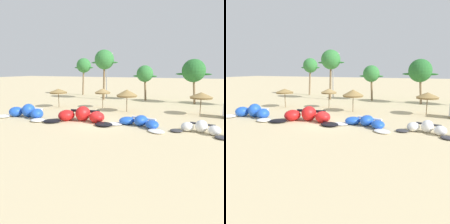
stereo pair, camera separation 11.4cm
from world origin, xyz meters
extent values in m
plane|color=beige|center=(0.00, 0.00, 0.00)|extent=(260.00, 260.00, 0.00)
ellipsoid|color=white|center=(-12.07, -1.67, 0.16)|extent=(2.06, 1.95, 0.33)
ellipsoid|color=blue|center=(-11.03, -0.59, 0.60)|extent=(2.16, 2.21, 1.21)
ellipsoid|color=blue|center=(-9.40, -0.19, 0.81)|extent=(1.48, 1.67, 1.63)
ellipsoid|color=blue|center=(-7.78, -0.61, 0.60)|extent=(2.16, 2.21, 1.21)
ellipsoid|color=white|center=(-6.75, -1.69, 0.16)|extent=(2.07, 1.96, 0.33)
cylinder|color=white|center=(-9.40, 0.39, 0.96)|extent=(3.11, 0.30, 0.28)
cube|color=white|center=(-9.40, -0.36, 0.81)|extent=(1.13, 0.60, 0.04)
ellipsoid|color=black|center=(-5.00, -1.37, 0.17)|extent=(2.48, 2.36, 0.33)
ellipsoid|color=red|center=(-4.03, -0.02, 0.61)|extent=(2.34, 2.47, 1.23)
ellipsoid|color=red|center=(-2.31, 0.70, 0.83)|extent=(1.90, 2.15, 1.66)
ellipsoid|color=red|center=(-0.45, 0.50, 0.61)|extent=(2.52, 2.53, 1.23)
ellipsoid|color=black|center=(0.86, -0.52, 0.17)|extent=(2.23, 2.00, 0.33)
cylinder|color=black|center=(-2.41, 1.37, 0.99)|extent=(3.48, 0.81, 0.32)
cube|color=black|center=(-2.28, 0.50, 0.83)|extent=(1.35, 0.87, 0.04)
ellipsoid|color=white|center=(1.73, 0.30, 0.11)|extent=(1.87, 1.52, 0.22)
ellipsoid|color=blue|center=(2.86, 1.03, 0.41)|extent=(2.16, 2.13, 0.81)
ellipsoid|color=blue|center=(4.36, 1.06, 0.55)|extent=(1.68, 1.98, 1.09)
ellipsoid|color=blue|center=(5.70, 0.37, 0.41)|extent=(1.87, 2.09, 0.81)
ellipsoid|color=white|center=(6.39, -0.79, 0.11)|extent=(2.16, 2.05, 0.22)
cylinder|color=white|center=(4.50, 1.65, 0.67)|extent=(2.78, 0.89, 0.25)
cube|color=white|center=(4.32, 0.89, 0.55)|extent=(1.13, 0.84, 0.04)
ellipsoid|color=#333338|center=(8.08, 0.14, 0.12)|extent=(1.34, 1.25, 0.23)
ellipsoid|color=white|center=(8.98, 0.76, 0.43)|extent=(1.60, 1.60, 0.87)
ellipsoid|color=white|center=(10.21, 0.82, 0.58)|extent=(1.29, 1.38, 1.17)
ellipsoid|color=white|center=(11.32, 0.30, 0.43)|extent=(1.46, 1.52, 0.87)
ellipsoid|color=#333338|center=(11.91, -0.63, 0.12)|extent=(1.58, 1.54, 0.23)
cylinder|color=#333338|center=(10.29, 1.23, 0.69)|extent=(2.28, 0.65, 0.21)
cube|color=#333338|center=(10.19, 0.71, 0.58)|extent=(0.90, 0.58, 0.04)
cylinder|color=brown|center=(-10.33, 7.13, 1.17)|extent=(0.10, 0.10, 2.34)
cone|color=olive|center=(-10.33, 7.13, 2.59)|extent=(2.68, 2.68, 0.50)
cylinder|color=olive|center=(-10.33, 7.13, 2.24)|extent=(2.54, 2.54, 0.20)
cylinder|color=brown|center=(-3.98, 9.35, 1.18)|extent=(0.10, 0.10, 2.37)
cone|color=#9E7F4C|center=(-3.98, 9.35, 2.65)|extent=(2.37, 2.37, 0.56)
cylinder|color=olive|center=(-3.98, 9.35, 2.27)|extent=(2.25, 2.25, 0.20)
cylinder|color=brown|center=(0.44, 7.72, 1.14)|extent=(0.10, 0.10, 2.28)
cone|color=olive|center=(0.44, 7.72, 2.67)|extent=(2.88, 2.88, 0.78)
cylinder|color=olive|center=(0.44, 7.72, 2.18)|extent=(2.74, 2.74, 0.20)
cylinder|color=brown|center=(9.74, 9.38, 1.15)|extent=(0.10, 0.10, 2.30)
cone|color=olive|center=(9.74, 9.38, 2.61)|extent=(2.82, 2.82, 0.61)
cylinder|color=olive|center=(9.74, 9.38, 2.20)|extent=(2.68, 2.68, 0.20)
cylinder|color=#7F6647|center=(-15.58, 23.48, 3.27)|extent=(0.75, 0.36, 6.55)
sphere|color=#337A38|center=(-15.39, 23.48, 6.54)|extent=(3.18, 3.18, 3.18)
ellipsoid|color=#337A38|center=(-16.66, 23.48, 6.07)|extent=(2.23, 0.50, 0.36)
ellipsoid|color=#337A38|center=(-14.11, 23.48, 6.07)|extent=(2.23, 0.50, 0.36)
cylinder|color=brown|center=(-7.87, 18.06, 3.75)|extent=(0.57, 0.36, 7.50)
sphere|color=#337A38|center=(-7.76, 18.06, 7.50)|extent=(3.63, 3.63, 3.63)
ellipsoid|color=#337A38|center=(-9.22, 18.06, 6.95)|extent=(2.54, 0.50, 0.36)
ellipsoid|color=#337A38|center=(-6.31, 18.06, 6.95)|extent=(2.54, 0.50, 0.36)
cylinder|color=brown|center=(-0.34, 19.89, 2.47)|extent=(0.61, 0.36, 4.95)
sphere|color=#337A38|center=(-0.47, 19.89, 4.93)|extent=(3.02, 3.02, 3.02)
ellipsoid|color=#337A38|center=(-1.68, 19.89, 4.48)|extent=(2.12, 0.50, 0.36)
ellipsoid|color=#337A38|center=(0.74, 19.89, 4.48)|extent=(2.12, 0.50, 0.36)
cylinder|color=#7F6647|center=(8.24, 18.84, 2.76)|extent=(0.83, 0.36, 5.52)
sphere|color=#286B2D|center=(8.00, 18.84, 5.51)|extent=(3.78, 3.78, 3.78)
ellipsoid|color=#286B2D|center=(6.49, 18.84, 4.94)|extent=(2.64, 0.50, 0.36)
ellipsoid|color=#286B2D|center=(9.51, 18.84, 4.94)|extent=(2.64, 0.50, 0.36)
cylinder|color=gray|center=(-8.88, 21.37, 4.47)|extent=(0.18, 0.18, 8.95)
cylinder|color=gray|center=(-8.27, 21.37, 8.80)|extent=(1.21, 0.10, 0.10)
ellipsoid|color=silver|center=(-7.67, 21.37, 8.80)|extent=(0.56, 0.24, 0.20)
camera|label=1|loc=(10.69, -21.08, 5.78)|focal=36.41mm
camera|label=2|loc=(10.80, -21.03, 5.78)|focal=36.41mm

